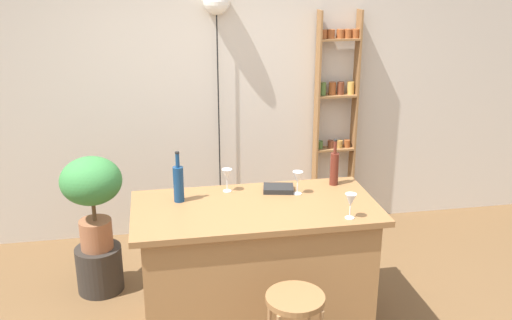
{
  "coord_description": "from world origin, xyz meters",
  "views": [
    {
      "loc": [
        -0.62,
        -3.15,
        2.43
      ],
      "look_at": [
        0.05,
        0.55,
        1.14
      ],
      "focal_mm": 40.45,
      "sensor_mm": 36.0,
      "label": 1
    }
  ],
  "objects_px": {
    "pendant_globe_light": "(216,4)",
    "cookbook": "(278,189)",
    "potted_plant": "(92,190)",
    "bottle_vinegar": "(179,183)",
    "wine_glass_center": "(227,176)",
    "wine_glass_left": "(298,178)",
    "bottle_wine_red": "(334,168)",
    "wine_glass_right": "(350,201)",
    "spice_shelf": "(335,119)",
    "plant_stool": "(100,269)"
  },
  "relations": [
    {
      "from": "spice_shelf",
      "to": "potted_plant",
      "type": "xyz_separation_m",
      "value": [
        -2.14,
        -0.86,
        -0.22
      ]
    },
    {
      "from": "spice_shelf",
      "to": "wine_glass_center",
      "type": "distance_m",
      "value": 1.7
    },
    {
      "from": "potted_plant",
      "to": "wine_glass_center",
      "type": "bearing_deg",
      "value": -21.14
    },
    {
      "from": "plant_stool",
      "to": "cookbook",
      "type": "distance_m",
      "value": 1.57
    },
    {
      "from": "potted_plant",
      "to": "cookbook",
      "type": "relative_size",
      "value": 3.48
    },
    {
      "from": "wine_glass_left",
      "to": "wine_glass_right",
      "type": "distance_m",
      "value": 0.5
    },
    {
      "from": "wine_glass_center",
      "to": "bottle_wine_red",
      "type": "bearing_deg",
      "value": -0.63
    },
    {
      "from": "cookbook",
      "to": "wine_glass_left",
      "type": "bearing_deg",
      "value": -20.72
    },
    {
      "from": "potted_plant",
      "to": "wine_glass_left",
      "type": "height_order",
      "value": "potted_plant"
    },
    {
      "from": "wine_glass_right",
      "to": "pendant_globe_light",
      "type": "bearing_deg",
      "value": 108.27
    },
    {
      "from": "potted_plant",
      "to": "bottle_wine_red",
      "type": "distance_m",
      "value": 1.79
    },
    {
      "from": "bottle_wine_red",
      "to": "wine_glass_center",
      "type": "relative_size",
      "value": 2.08
    },
    {
      "from": "plant_stool",
      "to": "wine_glass_center",
      "type": "height_order",
      "value": "wine_glass_center"
    },
    {
      "from": "wine_glass_center",
      "to": "cookbook",
      "type": "relative_size",
      "value": 0.78
    },
    {
      "from": "wine_glass_left",
      "to": "bottle_wine_red",
      "type": "bearing_deg",
      "value": 22.67
    },
    {
      "from": "cookbook",
      "to": "pendant_globe_light",
      "type": "height_order",
      "value": "pendant_globe_light"
    },
    {
      "from": "bottle_wine_red",
      "to": "wine_glass_right",
      "type": "relative_size",
      "value": 2.08
    },
    {
      "from": "spice_shelf",
      "to": "plant_stool",
      "type": "height_order",
      "value": "spice_shelf"
    },
    {
      "from": "spice_shelf",
      "to": "wine_glass_left",
      "type": "height_order",
      "value": "spice_shelf"
    },
    {
      "from": "wine_glass_left",
      "to": "pendant_globe_light",
      "type": "height_order",
      "value": "pendant_globe_light"
    },
    {
      "from": "potted_plant",
      "to": "wine_glass_right",
      "type": "distance_m",
      "value": 1.92
    },
    {
      "from": "wine_glass_left",
      "to": "wine_glass_center",
      "type": "distance_m",
      "value": 0.49
    },
    {
      "from": "spice_shelf",
      "to": "plant_stool",
      "type": "relative_size",
      "value": 5.65
    },
    {
      "from": "spice_shelf",
      "to": "wine_glass_left",
      "type": "relative_size",
      "value": 12.44
    },
    {
      "from": "wine_glass_center",
      "to": "cookbook",
      "type": "xyz_separation_m",
      "value": [
        0.36,
        -0.06,
        -0.1
      ]
    },
    {
      "from": "potted_plant",
      "to": "bottle_vinegar",
      "type": "relative_size",
      "value": 2.09
    },
    {
      "from": "spice_shelf",
      "to": "plant_stool",
      "type": "xyz_separation_m",
      "value": [
        -2.14,
        -0.86,
        -0.87
      ]
    },
    {
      "from": "wine_glass_center",
      "to": "wine_glass_left",
      "type": "bearing_deg",
      "value": -15.88
    },
    {
      "from": "spice_shelf",
      "to": "cookbook",
      "type": "height_order",
      "value": "spice_shelf"
    },
    {
      "from": "pendant_globe_light",
      "to": "cookbook",
      "type": "bearing_deg",
      "value": -78.76
    },
    {
      "from": "wine_glass_center",
      "to": "cookbook",
      "type": "height_order",
      "value": "wine_glass_center"
    },
    {
      "from": "bottle_wine_red",
      "to": "bottle_vinegar",
      "type": "distance_m",
      "value": 1.12
    },
    {
      "from": "wine_glass_center",
      "to": "plant_stool",
      "type": "bearing_deg",
      "value": 158.86
    },
    {
      "from": "spice_shelf",
      "to": "plant_stool",
      "type": "distance_m",
      "value": 2.46
    },
    {
      "from": "bottle_wine_red",
      "to": "pendant_globe_light",
      "type": "xyz_separation_m",
      "value": [
        -0.68,
        1.27,
        1.06
      ]
    },
    {
      "from": "spice_shelf",
      "to": "wine_glass_center",
      "type": "bearing_deg",
      "value": -133.78
    },
    {
      "from": "wine_glass_left",
      "to": "pendant_globe_light",
      "type": "relative_size",
      "value": 0.07
    },
    {
      "from": "potted_plant",
      "to": "cookbook",
      "type": "distance_m",
      "value": 1.39
    },
    {
      "from": "plant_stool",
      "to": "pendant_globe_light",
      "type": "xyz_separation_m",
      "value": [
        1.05,
        0.89,
        1.91
      ]
    },
    {
      "from": "pendant_globe_light",
      "to": "wine_glass_left",
      "type": "bearing_deg",
      "value": -74.74
    },
    {
      "from": "plant_stool",
      "to": "spice_shelf",
      "type": "bearing_deg",
      "value": 21.85
    },
    {
      "from": "bottle_vinegar",
      "to": "wine_glass_center",
      "type": "height_order",
      "value": "bottle_vinegar"
    },
    {
      "from": "spice_shelf",
      "to": "wine_glass_left",
      "type": "xyz_separation_m",
      "value": [
        -0.7,
        -1.36,
        -0.03
      ]
    },
    {
      "from": "bottle_vinegar",
      "to": "pendant_globe_light",
      "type": "bearing_deg",
      "value": 72.49
    },
    {
      "from": "pendant_globe_light",
      "to": "wine_glass_right",
      "type": "bearing_deg",
      "value": -71.73
    },
    {
      "from": "wine_glass_center",
      "to": "pendant_globe_light",
      "type": "bearing_deg",
      "value": 85.75
    },
    {
      "from": "bottle_vinegar",
      "to": "cookbook",
      "type": "height_order",
      "value": "bottle_vinegar"
    },
    {
      "from": "bottle_vinegar",
      "to": "bottle_wine_red",
      "type": "bearing_deg",
      "value": 5.65
    },
    {
      "from": "bottle_vinegar",
      "to": "spice_shelf",
      "type": "bearing_deg",
      "value": 41.6
    },
    {
      "from": "cookbook",
      "to": "pendant_globe_light",
      "type": "relative_size",
      "value": 0.09
    }
  ]
}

